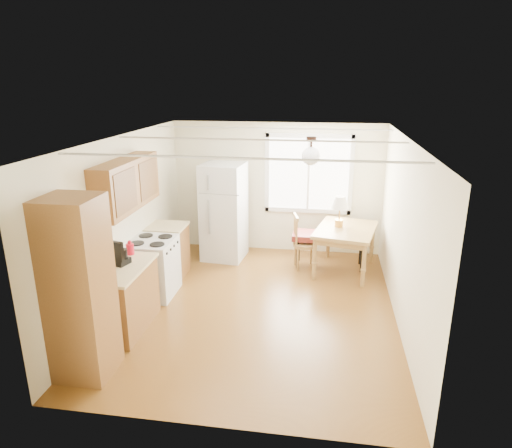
% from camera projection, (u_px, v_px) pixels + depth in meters
% --- Properties ---
extents(room_shell, '(4.60, 5.60, 2.62)m').
position_uv_depth(room_shell, '(257.00, 228.00, 6.44)').
color(room_shell, '#563211').
rests_on(room_shell, ground).
extents(kitchen_run, '(0.65, 3.40, 2.20)m').
position_uv_depth(kitchen_run, '(126.00, 265.00, 6.22)').
color(kitchen_run, brown).
rests_on(kitchen_run, ground).
extents(window_unit, '(1.64, 0.05, 1.51)m').
position_uv_depth(window_unit, '(309.00, 174.00, 8.59)').
color(window_unit, white).
rests_on(window_unit, room_shell).
extents(pendant_light, '(0.26, 0.26, 0.40)m').
position_uv_depth(pendant_light, '(311.00, 155.00, 6.41)').
color(pendant_light, black).
rests_on(pendant_light, room_shell).
extents(refrigerator, '(0.81, 0.81, 1.80)m').
position_uv_depth(refrigerator, '(224.00, 212.00, 8.49)').
color(refrigerator, silver).
rests_on(refrigerator, ground).
extents(bench, '(1.34, 0.51, 0.62)m').
position_uv_depth(bench, '(330.00, 237.00, 8.16)').
color(bench, maroon).
rests_on(bench, ground).
extents(dining_table, '(1.19, 1.44, 0.79)m').
position_uv_depth(dining_table, '(346.00, 234.00, 7.92)').
color(dining_table, olive).
rests_on(dining_table, ground).
extents(chair, '(0.46, 0.45, 0.98)m').
position_uv_depth(chair, '(300.00, 238.00, 8.09)').
color(chair, olive).
rests_on(chair, ground).
extents(table_lamp, '(0.31, 0.31, 0.54)m').
position_uv_depth(table_lamp, '(340.00, 205.00, 7.86)').
color(table_lamp, '#B9893B').
rests_on(table_lamp, dining_table).
extents(coffee_maker, '(0.22, 0.26, 0.35)m').
position_uv_depth(coffee_maker, '(120.00, 256.00, 6.03)').
color(coffee_maker, black).
rests_on(coffee_maker, kitchen_run).
extents(kettle, '(0.11, 0.11, 0.21)m').
position_uv_depth(kettle, '(130.00, 249.00, 6.40)').
color(kettle, red).
rests_on(kettle, kitchen_run).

